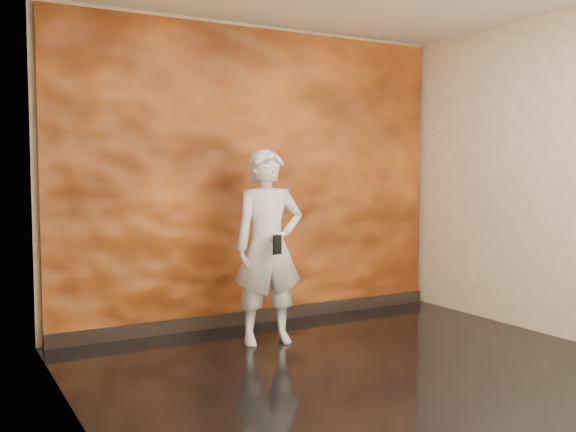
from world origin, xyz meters
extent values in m
cube|color=black|center=(0.00, 0.00, -0.01)|extent=(4.00, 4.00, 0.01)
cube|color=tan|center=(0.00, 2.00, 1.40)|extent=(4.00, 0.02, 2.80)
cube|color=tan|center=(-2.00, 0.00, 1.40)|extent=(0.02, 4.00, 2.80)
cube|color=#CD6320|center=(0.00, 1.96, 1.38)|extent=(3.90, 0.06, 2.75)
cube|color=black|center=(0.00, 1.92, 0.06)|extent=(3.90, 0.04, 0.12)
imported|color=#A9ADBA|center=(-0.27, 1.23, 0.81)|extent=(0.64, 0.48, 1.61)
cube|color=black|center=(-0.32, 0.98, 0.85)|extent=(0.08, 0.04, 0.16)
camera|label=1|loc=(-2.70, -3.46, 1.44)|focal=40.00mm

